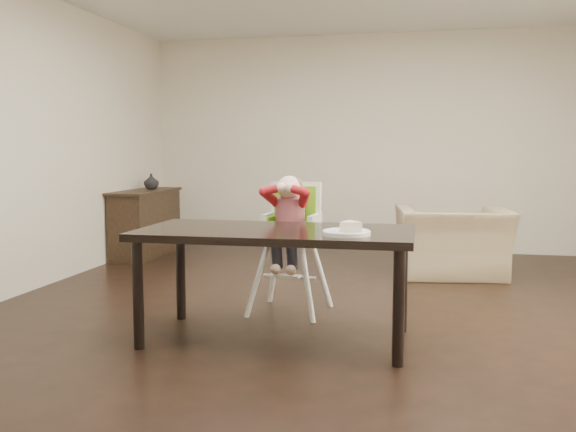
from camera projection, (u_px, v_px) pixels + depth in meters
name	position (u px, v px, depth m)	size (l,w,h in m)	color
ground	(358.00, 323.00, 4.73)	(7.00, 7.00, 0.00)	black
room_walls	(361.00, 67.00, 4.53)	(6.02, 7.02, 2.71)	beige
dining_table	(276.00, 241.00, 4.24)	(1.80, 0.90, 0.75)	black
high_chair	(291.00, 216.00, 5.00)	(0.49, 0.49, 1.07)	white
plate	(348.00, 230.00, 3.94)	(0.36, 0.36, 0.09)	white
armchair	(453.00, 230.00, 6.41)	(1.07, 0.69, 0.93)	#978460
sideboard	(146.00, 223.00, 7.65)	(0.44, 1.26, 0.79)	black
vase	(151.00, 182.00, 7.78)	(0.18, 0.19, 0.18)	#99999E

